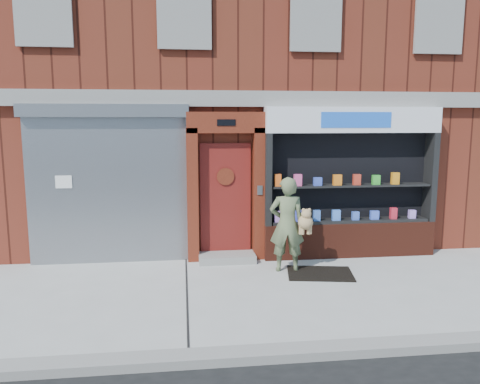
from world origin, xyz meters
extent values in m
plane|color=#9E9E99|center=(0.00, 0.00, 0.00)|extent=(80.00, 80.00, 0.00)
cube|color=gray|center=(0.00, -2.15, 0.06)|extent=(60.00, 0.30, 0.12)
cube|color=maroon|center=(0.00, 6.00, 4.00)|extent=(12.00, 8.00, 8.00)
cube|color=gray|center=(0.00, 1.92, 3.15)|extent=(12.00, 0.16, 0.30)
cube|color=black|center=(-4.00, 1.97, 4.80)|extent=(0.90, 0.06, 1.40)
cube|color=gray|center=(-4.00, 1.93, 4.80)|extent=(1.00, 0.06, 1.50)
cube|color=black|center=(-1.50, 1.97, 4.80)|extent=(0.90, 0.06, 1.40)
cube|color=gray|center=(-1.50, 1.93, 4.80)|extent=(1.00, 0.06, 1.50)
cube|color=black|center=(1.00, 1.97, 4.80)|extent=(0.90, 0.06, 1.40)
cube|color=gray|center=(1.00, 1.93, 4.80)|extent=(1.00, 0.06, 1.50)
cube|color=black|center=(3.50, 1.97, 4.80)|extent=(0.90, 0.06, 1.40)
cube|color=gray|center=(3.50, 1.93, 4.80)|extent=(1.00, 0.06, 1.50)
cube|color=gray|center=(-3.00, 1.94, 1.40)|extent=(3.00, 0.10, 2.80)
cube|color=slate|center=(-3.00, 1.88, 2.92)|extent=(3.10, 0.30, 0.24)
cube|color=white|center=(-3.80, 1.88, 1.60)|extent=(0.30, 0.01, 0.24)
cube|color=#521A0E|center=(-1.40, 1.86, 1.30)|extent=(0.22, 0.28, 2.60)
cube|color=#521A0E|center=(-0.10, 1.86, 1.30)|extent=(0.22, 0.28, 2.60)
cube|color=#521A0E|center=(-0.75, 1.86, 2.70)|extent=(1.50, 0.28, 0.40)
cube|color=black|center=(-0.75, 1.71, 2.70)|extent=(0.35, 0.01, 0.12)
cube|color=maroon|center=(-0.75, 1.97, 1.20)|extent=(1.00, 0.06, 2.20)
cylinder|color=black|center=(-0.75, 1.93, 1.65)|extent=(0.28, 0.02, 0.28)
cylinder|color=#521A0E|center=(-0.75, 1.92, 1.65)|extent=(0.34, 0.02, 0.34)
cube|color=gray|center=(-0.75, 1.70, 0.07)|extent=(1.10, 0.55, 0.15)
cube|color=slate|center=(-0.10, 1.71, 1.40)|extent=(0.10, 0.02, 0.18)
cube|color=#572014|center=(1.75, 1.80, 0.35)|extent=(3.50, 0.40, 0.70)
cube|color=black|center=(0.06, 1.80, 1.60)|extent=(0.12, 0.40, 1.80)
cube|color=black|center=(3.44, 1.80, 1.60)|extent=(0.12, 0.40, 1.80)
cube|color=black|center=(1.75, 1.99, 1.60)|extent=(3.30, 0.03, 1.80)
cube|color=black|center=(1.75, 1.80, 0.73)|extent=(3.20, 0.36, 0.06)
cube|color=black|center=(1.75, 1.80, 1.45)|extent=(3.20, 0.36, 0.04)
cube|color=white|center=(1.75, 1.80, 2.75)|extent=(3.50, 0.40, 0.50)
cube|color=blue|center=(1.75, 1.59, 2.75)|extent=(1.40, 0.01, 0.30)
cube|color=#BF7DE1|center=(0.25, 1.72, 0.87)|extent=(0.12, 0.09, 0.21)
cube|color=#3943C3|center=(0.65, 1.72, 0.87)|extent=(0.15, 0.09, 0.23)
cube|color=#3967C3|center=(1.05, 1.72, 0.87)|extent=(0.13, 0.09, 0.21)
cube|color=#447CEA|center=(1.45, 1.72, 0.87)|extent=(0.16, 0.09, 0.21)
cube|color=blue|center=(1.85, 1.72, 0.84)|extent=(0.14, 0.09, 0.17)
cube|color=blue|center=(2.25, 1.72, 0.85)|extent=(0.17, 0.09, 0.18)
cube|color=red|center=(2.65, 1.72, 0.87)|extent=(0.13, 0.09, 0.23)
cube|color=#B287F4|center=(3.05, 1.72, 0.85)|extent=(0.13, 0.09, 0.17)
cube|color=orange|center=(0.25, 1.72, 1.59)|extent=(0.13, 0.09, 0.24)
cube|color=#E94D91|center=(0.65, 1.72, 1.58)|extent=(0.15, 0.09, 0.23)
cube|color=blue|center=(1.05, 1.72, 1.55)|extent=(0.16, 0.09, 0.16)
cube|color=orange|center=(1.45, 1.72, 1.58)|extent=(0.17, 0.09, 0.21)
cube|color=red|center=(1.85, 1.72, 1.58)|extent=(0.14, 0.09, 0.21)
cube|color=green|center=(2.25, 1.72, 1.57)|extent=(0.15, 0.09, 0.19)
cube|color=orange|center=(2.65, 1.72, 1.59)|extent=(0.15, 0.09, 0.24)
imported|color=#5E6B46|center=(0.28, 1.00, 0.87)|extent=(0.68, 0.50, 1.74)
sphere|color=#A88454|center=(0.61, 0.92, 0.92)|extent=(0.27, 0.27, 0.27)
sphere|color=#A88454|center=(0.61, 0.87, 1.08)|extent=(0.18, 0.18, 0.18)
sphere|color=#A88454|center=(0.55, 0.87, 1.15)|extent=(0.06, 0.06, 0.06)
sphere|color=#A88454|center=(0.66, 0.87, 1.15)|extent=(0.06, 0.06, 0.06)
cylinder|color=#A88454|center=(0.52, 0.92, 0.78)|extent=(0.06, 0.06, 0.16)
cylinder|color=#A88454|center=(0.70, 0.92, 0.78)|extent=(0.06, 0.06, 0.16)
cylinder|color=#A88454|center=(0.55, 0.90, 0.78)|extent=(0.06, 0.06, 0.16)
cylinder|color=#A88454|center=(0.66, 0.90, 0.78)|extent=(0.06, 0.06, 0.16)
cube|color=black|center=(0.84, 0.71, 0.01)|extent=(1.27, 1.00, 0.03)
camera|label=1|loc=(-1.57, -7.14, 2.74)|focal=35.00mm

